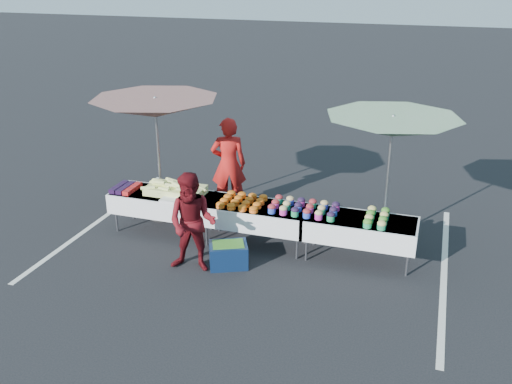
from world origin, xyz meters
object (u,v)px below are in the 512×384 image
(table_left, at_px, (163,202))
(table_center, at_px, (256,214))
(vendor, at_px, (229,164))
(customer, at_px, (192,223))
(umbrella_right, at_px, (392,127))
(umbrella_left, at_px, (155,109))
(table_right, at_px, (360,228))
(storage_bin, at_px, (228,254))

(table_left, relative_size, table_center, 1.00)
(table_center, relative_size, vendor, 0.98)
(table_left, relative_size, customer, 1.13)
(table_left, relative_size, umbrella_right, 0.73)
(umbrella_left, bearing_deg, umbrella_right, 4.08)
(table_center, xyz_separation_m, umbrella_left, (-2.09, 0.50, 1.60))
(vendor, height_order, umbrella_right, umbrella_right)
(table_center, relative_size, customer, 1.13)
(customer, bearing_deg, vendor, 91.76)
(table_right, bearing_deg, customer, -155.28)
(table_center, relative_size, umbrella_right, 0.73)
(storage_bin, bearing_deg, table_right, -1.35)
(table_center, distance_m, umbrella_left, 2.68)
(storage_bin, bearing_deg, table_left, 126.57)
(vendor, relative_size, customer, 1.15)
(table_right, xyz_separation_m, umbrella_right, (0.32, 0.80, 1.53))
(customer, height_order, storage_bin, customer)
(table_left, bearing_deg, table_right, 0.00)
(vendor, bearing_deg, umbrella_right, 149.39)
(umbrella_left, bearing_deg, table_right, -7.32)
(table_left, bearing_deg, vendor, 59.80)
(customer, distance_m, storage_bin, 0.83)
(table_center, bearing_deg, table_right, 0.00)
(table_left, height_order, customer, customer)
(table_center, xyz_separation_m, umbrella_right, (2.12, 0.80, 1.53))
(umbrella_left, bearing_deg, customer, -49.43)
(umbrella_left, bearing_deg, vendor, 38.26)
(table_left, distance_m, umbrella_right, 4.28)
(table_right, relative_size, umbrella_right, 0.73)
(umbrella_right, bearing_deg, vendor, 170.05)
(table_center, xyz_separation_m, storage_bin, (-0.19, -0.87, -0.38))
(umbrella_right, bearing_deg, table_right, -111.59)
(table_right, distance_m, umbrella_left, 4.24)
(table_left, xyz_separation_m, table_center, (1.80, 0.00, 0.00))
(table_left, xyz_separation_m, umbrella_left, (-0.29, 0.50, 1.60))
(customer, bearing_deg, storage_bin, 23.14)
(storage_bin, bearing_deg, vendor, 85.36)
(table_right, distance_m, vendor, 3.14)
(table_left, distance_m, umbrella_left, 1.70)
(vendor, distance_m, umbrella_left, 1.85)
(table_left, height_order, table_right, same)
(table_right, distance_m, storage_bin, 2.21)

